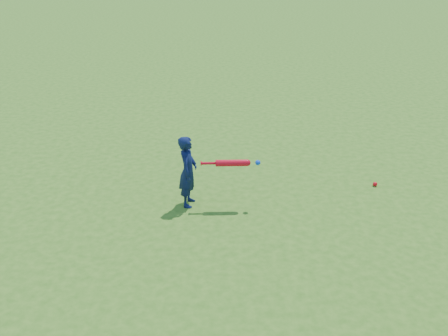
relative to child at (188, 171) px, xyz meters
The scene contains 4 objects.
ground 0.83m from the child, 166.13° to the right, with size 80.00×80.00×0.00m, color #346818.
child is the anchor object (origin of this frame).
ground_ball_red 2.90m from the child, 12.87° to the left, with size 0.07×0.07×0.07m, color red.
bat_swing 0.66m from the child, ahead, with size 0.82×0.12×0.09m.
Camera 1 is at (1.32, -6.04, 3.51)m, focal length 40.00 mm.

